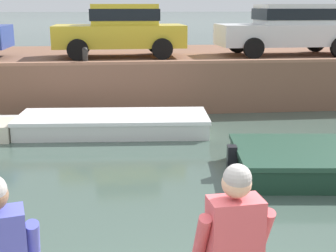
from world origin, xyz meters
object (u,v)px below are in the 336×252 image
mooring_bollard_mid (85,55)px  person_seated_right (232,243)px  car_left_inner_yellow (121,28)px  boat_moored_central_white (104,124)px  car_centre_white (290,27)px

mooring_bollard_mid → person_seated_right: size_ratio=0.46×
person_seated_right → car_left_inner_yellow: bearing=93.1°
boat_moored_central_white → car_centre_white: size_ratio=1.21×
car_left_inner_yellow → mooring_bollard_mid: bearing=-119.7°
car_centre_white → mooring_bollard_mid: bearing=-164.5°
car_left_inner_yellow → person_seated_right: size_ratio=3.98×
car_left_inner_yellow → car_centre_white: bearing=0.0°
car_centre_white → person_seated_right: bearing=-111.8°
car_centre_white → mooring_bollard_mid: size_ratio=9.77×
car_centre_white → mooring_bollard_mid: car_centre_white is taller
car_centre_white → boat_moored_central_white: bearing=-147.3°
car_centre_white → car_left_inner_yellow: bearing=-180.0°
car_left_inner_yellow → person_seated_right: 11.41m
boat_moored_central_white → car_left_inner_yellow: car_left_inner_yellow is taller
boat_moored_central_white → car_left_inner_yellow: 4.16m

